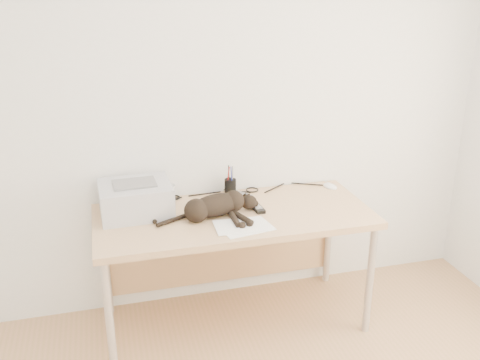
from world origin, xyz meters
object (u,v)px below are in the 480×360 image
object	(u,v)px
desk	(231,228)
cat	(214,207)
mug	(167,193)
pen_cup	(230,186)
mouse	(330,185)
printer	(135,199)

from	to	relation	value
desk	cat	bearing A→B (deg)	-139.03
mug	pen_cup	world-z (taller)	pen_cup
mug	mouse	world-z (taller)	mug
printer	desk	bearing A→B (deg)	-6.41
printer	mouse	world-z (taller)	printer
printer	mug	xyz separation A→B (m)	(0.20, 0.13, -0.04)
printer	cat	size ratio (longest dim) A/B	0.67
mug	pen_cup	distance (m)	0.40
mug	mouse	size ratio (longest dim) A/B	0.99
desk	printer	distance (m)	0.59
mug	pen_cup	size ratio (longest dim) A/B	0.60
mug	pen_cup	bearing A→B (deg)	1.43
printer	pen_cup	distance (m)	0.62
cat	mug	size ratio (longest dim) A/B	5.54
printer	pen_cup	world-z (taller)	printer
desk	mug	size ratio (longest dim) A/B	14.29
printer	mug	world-z (taller)	printer
printer	mouse	size ratio (longest dim) A/B	3.66
printer	pen_cup	bearing A→B (deg)	13.41
cat	pen_cup	bearing A→B (deg)	48.31
pen_cup	printer	bearing A→B (deg)	-166.59
mouse	mug	bearing A→B (deg)	161.48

